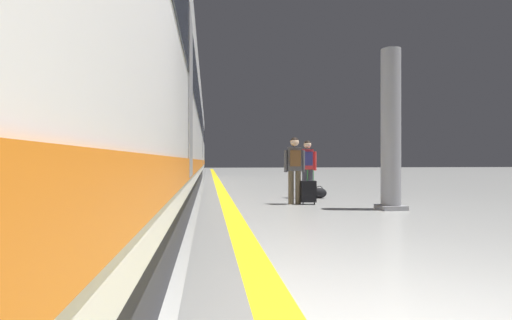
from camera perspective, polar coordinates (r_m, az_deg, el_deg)
The scene contains 9 objects.
safety_line_strip at distance 11.57m, azimuth -4.50°, elevation -5.51°, with size 0.36×80.00×0.01m, color yellow.
tactile_edge_band at distance 11.56m, azimuth -6.29°, elevation -5.52°, with size 0.68×80.00×0.01m, color slate.
high_speed_train at distance 10.63m, azimuth -16.10°, elevation 7.53°, with size 2.94×35.35×4.97m.
passenger_near at distance 10.00m, azimuth 5.59°, elevation -0.64°, with size 0.52×0.35×1.69m.
suitcase_near at distance 10.00m, azimuth 7.52°, elevation -4.52°, with size 0.39×0.25×0.59m.
passenger_mid at distance 11.69m, azimuth 7.44°, elevation -0.55°, with size 0.52×0.36×1.69m.
duffel_bag_mid at distance 11.71m, azimuth 9.10°, elevation -4.71°, with size 0.44×0.26×0.36m.
platform_pillar at distance 9.38m, azimuth 18.84°, elevation 3.75°, with size 0.56×0.56×3.60m.
waste_bin at distance 15.11m, azimuth 7.50°, elevation -2.51°, with size 0.46×0.46×0.91m.
Camera 1 is at (-1.13, -1.51, 1.10)m, focal length 27.78 mm.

